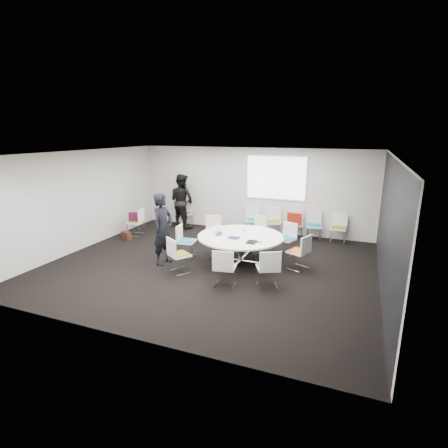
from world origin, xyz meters
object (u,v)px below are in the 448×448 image
at_px(chair_ring_f, 179,262).
at_px(chair_spare_left, 136,227).
at_px(chair_ring_g, 225,275).
at_px(chair_person_back, 185,219).
at_px(person_back, 182,201).
at_px(chair_ring_e, 187,247).
at_px(chair_back_d, 314,231).
at_px(chair_back_a, 252,225).
at_px(chair_back_c, 295,229).
at_px(brown_bag, 127,235).
at_px(chair_ring_h, 268,275).
at_px(laptop, 221,234).
at_px(cup, 244,230).
at_px(chair_back_b, 273,227).
at_px(chair_ring_b, 286,245).
at_px(chair_ring_c, 257,236).
at_px(chair_back_e, 338,234).
at_px(maroon_bag, 135,217).
at_px(conference_table, 240,243).
at_px(person_main, 163,229).
at_px(chair_ring_d, 214,236).

height_order(chair_ring_f, chair_spare_left, same).
relative_size(chair_ring_g, chair_person_back, 1.00).
relative_size(chair_ring_g, person_back, 0.46).
bearing_deg(chair_ring_e, chair_back_d, 125.24).
distance_m(chair_back_a, chair_back_c, 1.42).
distance_m(chair_spare_left, brown_bag, 0.52).
height_order(chair_ring_h, chair_back_c, same).
relative_size(chair_ring_e, brown_bag, 2.44).
height_order(laptop, cup, cup).
bearing_deg(chair_back_d, chair_ring_g, 61.44).
xyz_separation_m(chair_ring_e, chair_back_a, (0.97, 2.88, 0.00)).
distance_m(chair_ring_g, chair_back_b, 4.24).
relative_size(chair_ring_b, chair_ring_e, 1.00).
distance_m(chair_ring_c, chair_back_e, 2.51).
height_order(chair_back_a, chair_spare_left, same).
xyz_separation_m(chair_back_a, maroon_bag, (-3.49, -1.62, 0.34)).
distance_m(chair_ring_f, cup, 1.99).
bearing_deg(conference_table, maroon_bag, 164.37).
bearing_deg(conference_table, chair_person_back, 138.31).
bearing_deg(chair_back_b, chair_ring_f, 59.18).
height_order(chair_back_a, chair_back_d, same).
distance_m(chair_ring_c, brown_bag, 4.12).
distance_m(person_main, brown_bag, 2.72).
relative_size(chair_back_a, chair_back_d, 1.00).
xyz_separation_m(chair_ring_f, maroon_bag, (-2.85, 2.27, 0.34)).
bearing_deg(chair_ring_f, chair_ring_d, 125.06).
relative_size(conference_table, chair_back_a, 2.48).
relative_size(chair_ring_b, laptop, 2.77).
height_order(chair_back_a, brown_bag, chair_back_a).
height_order(chair_spare_left, brown_bag, chair_spare_left).
xyz_separation_m(chair_ring_d, chair_back_b, (1.40, 1.67, 0.00)).
distance_m(chair_ring_d, chair_back_a, 1.80).
bearing_deg(chair_back_d, chair_back_b, -10.90).
distance_m(chair_ring_e, cup, 1.63).
height_order(chair_ring_h, chair_back_d, same).
height_order(chair_ring_d, chair_back_e, same).
bearing_deg(chair_back_d, conference_table, 50.47).
height_order(chair_back_b, chair_spare_left, same).
height_order(person_main, brown_bag, person_main).
bearing_deg(chair_back_d, chair_spare_left, 5.55).
bearing_deg(maroon_bag, brown_bag, -91.45).
xyz_separation_m(laptop, cup, (0.47, 0.50, 0.03)).
height_order(chair_back_d, person_back, person_back).
relative_size(chair_ring_h, person_main, 0.48).
relative_size(chair_back_e, laptop, 2.77).
bearing_deg(chair_ring_f, chair_back_b, 104.85).
height_order(chair_ring_b, chair_back_b, same).
xyz_separation_m(chair_back_e, cup, (-2.26, -2.32, 0.50)).
distance_m(cup, maroon_bag, 4.03).
height_order(chair_ring_b, chair_ring_e, same).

